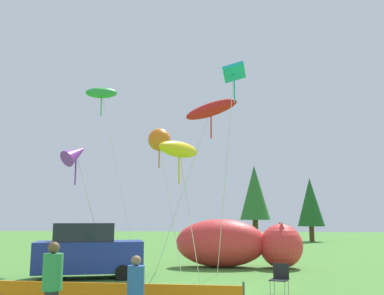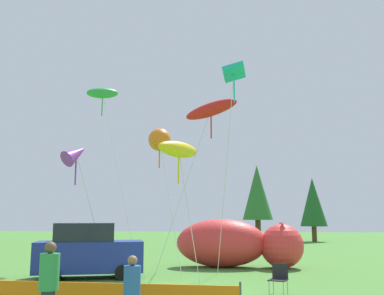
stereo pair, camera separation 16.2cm
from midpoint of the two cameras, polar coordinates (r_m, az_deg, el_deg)
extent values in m
plane|color=#477F33|center=(14.66, -4.15, -18.76)|extent=(120.00, 120.00, 0.00)
cube|color=navy|center=(18.29, -13.77, -13.93)|extent=(4.55, 2.85, 1.21)
cube|color=#1E232D|center=(18.24, -14.32, -10.87)|extent=(2.69, 2.18, 0.73)
cylinder|color=black|center=(19.17, -9.63, -15.53)|extent=(0.63, 0.40, 0.59)
cylinder|color=black|center=(17.50, -9.51, -16.14)|extent=(0.63, 0.40, 0.59)
cylinder|color=black|center=(19.29, -17.74, -15.19)|extent=(0.63, 0.40, 0.59)
cylinder|color=black|center=(17.63, -18.42, -15.75)|extent=(0.63, 0.40, 0.59)
cube|color=black|center=(14.33, 11.20, -16.93)|extent=(0.69, 0.69, 0.03)
cube|color=black|center=(14.54, 11.46, -15.85)|extent=(0.49, 0.21, 0.48)
cylinder|color=#A5A5AD|center=(14.08, 11.91, -18.01)|extent=(0.02, 0.02, 0.47)
cylinder|color=#A5A5AD|center=(14.21, 10.04, -17.99)|extent=(0.02, 0.02, 0.47)
cylinder|color=#A5A5AD|center=(14.52, 12.40, -17.73)|extent=(0.02, 0.02, 0.47)
cylinder|color=#A5A5AD|center=(14.64, 10.59, -17.71)|extent=(0.02, 0.02, 0.47)
ellipsoid|color=red|center=(21.72, 3.63, -12.58)|extent=(4.58, 2.52, 2.33)
ellipsoid|color=yellow|center=(21.75, 3.64, -13.96)|extent=(2.94, 1.87, 1.05)
sphere|color=red|center=(21.67, 11.59, -12.73)|extent=(2.10, 2.10, 2.10)
cone|color=red|center=(22.16, 11.39, -10.48)|extent=(0.59, 0.59, 0.63)
cone|color=red|center=(21.11, 11.65, -10.54)|extent=(0.59, 0.59, 0.63)
cylinder|color=#2D59A5|center=(9.38, -8.01, -17.30)|extent=(0.35, 0.35, 0.64)
sphere|color=#8C6647|center=(9.33, -7.95, -14.71)|extent=(0.21, 0.21, 0.21)
cylinder|color=#338C4C|center=(9.84, -18.55, -15.45)|extent=(0.41, 0.41, 0.75)
sphere|color=brown|center=(9.80, -18.40, -12.55)|extent=(0.25, 0.25, 0.25)
cylinder|color=silver|center=(23.16, -10.04, -3.67)|extent=(2.24, 0.31, 9.26)
ellipsoid|color=green|center=(24.50, -12.15, 7.14)|extent=(1.88, 1.60, 0.88)
cylinder|color=green|center=(24.31, -12.20, 5.55)|extent=(0.06, 0.06, 1.20)
cylinder|color=silver|center=(16.35, -0.62, -9.09)|extent=(0.74, 0.93, 4.96)
ellipsoid|color=yellow|center=(16.15, -2.03, -0.26)|extent=(1.68, 2.44, 0.73)
cylinder|color=yellow|center=(16.06, -2.04, -2.73)|extent=(0.06, 0.06, 1.20)
cylinder|color=silver|center=(18.93, -1.43, -5.82)|extent=(2.57, 0.79, 7.14)
ellipsoid|color=red|center=(18.99, 2.30, 5.08)|extent=(2.57, 1.39, 1.23)
cylinder|color=red|center=(18.82, 2.31, 3.02)|extent=(0.06, 0.06, 1.20)
cylinder|color=silver|center=(18.17, 4.25, -3.56)|extent=(0.89, 1.55, 8.45)
cube|color=#19B2B2|center=(18.33, 5.37, 9.96)|extent=(1.00, 0.90, 0.70)
cylinder|color=#19B2B2|center=(18.11, 5.41, 7.86)|extent=(0.06, 0.06, 1.20)
cylinder|color=silver|center=(18.33, -3.21, -7.59)|extent=(1.32, 1.64, 5.92)
sphere|color=orange|center=(19.54, -4.61, 1.04)|extent=(1.03, 1.03, 1.03)
cylinder|color=orange|center=(19.43, -4.64, -0.99)|extent=(0.06, 0.06, 1.20)
cylinder|color=silver|center=(18.51, -13.41, -8.77)|extent=(1.04, 1.58, 5.02)
cone|color=purple|center=(18.15, -15.42, -0.73)|extent=(1.28, 1.48, 1.18)
cylinder|color=purple|center=(18.06, -15.51, -2.93)|extent=(0.06, 0.06, 1.20)
cylinder|color=brown|center=(53.96, 8.38, -10.64)|extent=(0.68, 0.68, 2.11)
cone|color=#2D6B2D|center=(54.03, 8.27, -5.93)|extent=(3.72, 3.72, 6.76)
cylinder|color=brown|center=(45.65, 15.58, -11.03)|extent=(0.49, 0.49, 1.53)
cone|color=#1E5623|center=(45.64, 15.41, -7.01)|extent=(2.69, 2.69, 4.89)
camera|label=1|loc=(0.08, -90.25, 0.04)|focal=40.00mm
camera|label=2|loc=(0.08, 89.75, -0.04)|focal=40.00mm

